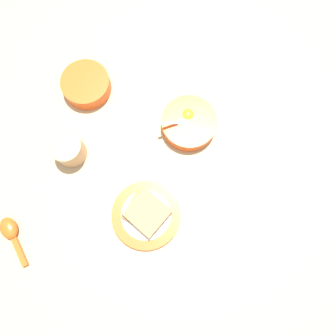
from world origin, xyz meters
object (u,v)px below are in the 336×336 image
(toast_plate, at_px, (146,215))
(toast_sandwich, at_px, (146,212))
(congee_bowl, at_px, (86,84))
(egg_bowl, at_px, (189,123))
(soup_spoon, at_px, (10,232))
(drinking_cup, at_px, (68,149))

(toast_plate, bearing_deg, toast_sandwich, -79.58)
(toast_plate, height_order, congee_bowl, congee_bowl)
(egg_bowl, height_order, toast_plate, egg_bowl)
(egg_bowl, relative_size, toast_plate, 0.83)
(toast_sandwich, relative_size, congee_bowl, 0.83)
(egg_bowl, distance_m, soup_spoon, 0.55)
(toast_sandwich, distance_m, drinking_cup, 0.26)
(congee_bowl, relative_size, drinking_cup, 1.64)
(toast_sandwich, bearing_deg, drinking_cup, -12.64)
(toast_plate, distance_m, drinking_cup, 0.27)
(soup_spoon, bearing_deg, congee_bowl, -87.33)
(egg_bowl, distance_m, toast_plate, 0.27)
(egg_bowl, bearing_deg, congee_bowl, 4.05)
(egg_bowl, xyz_separation_m, congee_bowl, (0.31, 0.02, 0.00))
(congee_bowl, height_order, drinking_cup, drinking_cup)
(toast_plate, distance_m, soup_spoon, 0.35)
(egg_bowl, bearing_deg, soup_spoon, 58.19)
(egg_bowl, bearing_deg, drinking_cup, 39.70)
(toast_plate, bearing_deg, congee_bowl, -38.73)
(toast_plate, relative_size, soup_spoon, 1.42)
(soup_spoon, xyz_separation_m, congee_bowl, (0.02, -0.44, 0.01))
(soup_spoon, distance_m, drinking_cup, 0.26)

